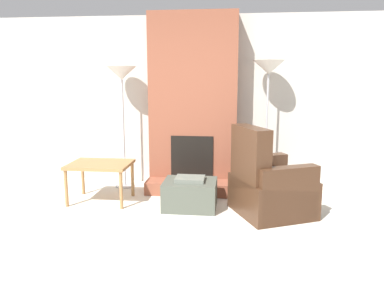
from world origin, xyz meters
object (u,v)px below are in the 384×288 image
(ottoman, at_px, (190,194))
(floor_lamp_right, at_px, (268,75))
(armchair, at_px, (267,188))
(side_table, at_px, (100,168))
(floor_lamp_left, at_px, (122,80))

(ottoman, xyz_separation_m, floor_lamp_right, (1.02, 0.86, 1.52))
(armchair, height_order, floor_lamp_right, floor_lamp_right)
(side_table, distance_m, floor_lamp_right, 2.67)
(ottoman, height_order, floor_lamp_left, floor_lamp_left)
(floor_lamp_left, bearing_deg, ottoman, -37.34)
(armchair, xyz_separation_m, side_table, (-2.21, 0.24, 0.14))
(side_table, height_order, floor_lamp_right, floor_lamp_right)
(floor_lamp_left, height_order, floor_lamp_right, floor_lamp_right)
(ottoman, distance_m, floor_lamp_left, 2.02)
(side_table, xyz_separation_m, floor_lamp_right, (2.26, 0.72, 1.24))
(ottoman, bearing_deg, armchair, -6.27)
(side_table, bearing_deg, ottoman, -6.09)
(floor_lamp_left, bearing_deg, floor_lamp_right, 0.00)
(floor_lamp_right, bearing_deg, side_table, -162.21)
(ottoman, distance_m, side_table, 1.28)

